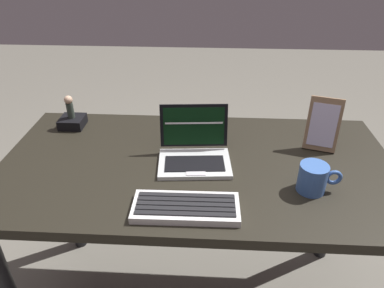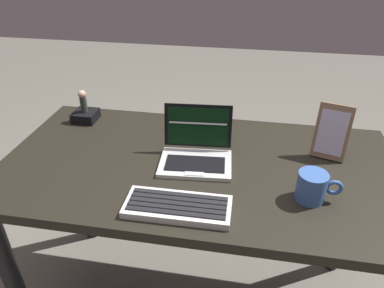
{
  "view_description": "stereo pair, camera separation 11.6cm",
  "coord_description": "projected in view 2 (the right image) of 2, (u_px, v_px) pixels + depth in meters",
  "views": [
    {
      "loc": [
        0.04,
        -1.04,
        1.46
      ],
      "look_at": [
        -0.01,
        -0.04,
        0.85
      ],
      "focal_mm": 33.45,
      "sensor_mm": 36.0,
      "label": 1
    },
    {
      "loc": [
        0.16,
        -1.03,
        1.46
      ],
      "look_at": [
        -0.01,
        -0.04,
        0.85
      ],
      "focal_mm": 33.45,
      "sensor_mm": 36.0,
      "label": 2
    }
  ],
  "objects": [
    {
      "name": "photo_frame",
      "position": [
        332.0,
        133.0,
        1.24
      ],
      "size": [
        0.12,
        0.08,
        0.2
      ],
      "color": "#836448",
      "rests_on": "desk"
    },
    {
      "name": "figurine_stand",
      "position": [
        86.0,
        116.0,
        1.52
      ],
      "size": [
        0.1,
        0.1,
        0.04
      ],
      "primitive_type": "cube",
      "color": "black",
      "rests_on": "desk"
    },
    {
      "name": "external_keyboard",
      "position": [
        178.0,
        207.0,
        1.04
      ],
      "size": [
        0.31,
        0.13,
        0.03
      ],
      "color": "silver",
      "rests_on": "desk"
    },
    {
      "name": "figurine",
      "position": [
        83.0,
        100.0,
        1.49
      ],
      "size": [
        0.03,
        0.03,
        0.1
      ],
      "color": "#2F3830",
      "rests_on": "figurine_stand"
    },
    {
      "name": "coffee_mug",
      "position": [
        312.0,
        187.0,
        1.06
      ],
      "size": [
        0.13,
        0.09,
        0.09
      ],
      "color": "#3D64AE",
      "rests_on": "desk"
    },
    {
      "name": "laptop_front",
      "position": [
        196.0,
        152.0,
        1.24
      ],
      "size": [
        0.26,
        0.22,
        0.18
      ],
      "color": "silver",
      "rests_on": "desk"
    },
    {
      "name": "desk",
      "position": [
        198.0,
        188.0,
        1.31
      ],
      "size": [
        1.39,
        0.72,
        0.75
      ],
      "color": "black",
      "rests_on": "ground"
    }
  ]
}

